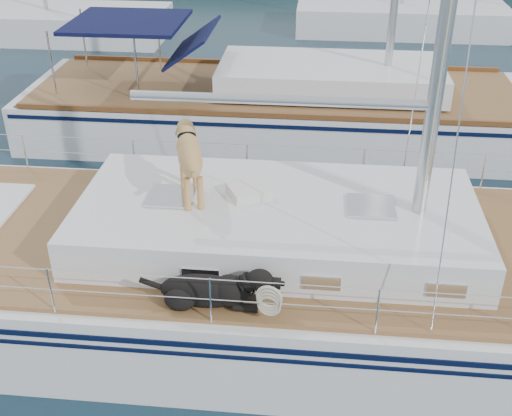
# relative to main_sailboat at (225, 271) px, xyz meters

# --- Properties ---
(ground) EXTENTS (120.00, 120.00, 0.00)m
(ground) POSITION_rel_main_sailboat_xyz_m (-0.09, 0.00, -0.68)
(ground) COLOR black
(ground) RESTS_ON ground
(main_sailboat) EXTENTS (12.00, 3.81, 14.01)m
(main_sailboat) POSITION_rel_main_sailboat_xyz_m (0.00, 0.00, 0.00)
(main_sailboat) COLOR white
(main_sailboat) RESTS_ON ground
(neighbor_sailboat) EXTENTS (11.00, 3.50, 13.30)m
(neighbor_sailboat) POSITION_rel_main_sailboat_xyz_m (0.33, 6.34, -0.05)
(neighbor_sailboat) COLOR white
(neighbor_sailboat) RESTS_ON ground
(bg_boat_west) EXTENTS (8.00, 3.00, 11.65)m
(bg_boat_west) POSITION_rel_main_sailboat_xyz_m (-8.09, 14.00, -0.23)
(bg_boat_west) COLOR white
(bg_boat_west) RESTS_ON ground
(bg_boat_center) EXTENTS (7.20, 3.00, 11.65)m
(bg_boat_center) POSITION_rel_main_sailboat_xyz_m (3.91, 16.00, -0.23)
(bg_boat_center) COLOR white
(bg_boat_center) RESTS_ON ground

